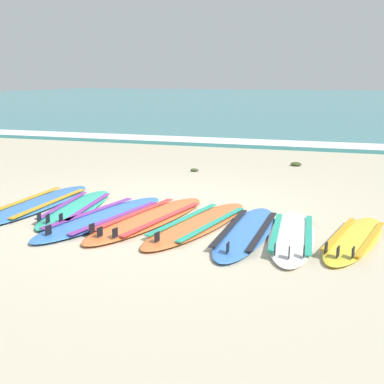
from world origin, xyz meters
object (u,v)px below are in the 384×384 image
(surfboard_1, at_px, (76,208))
(surfboard_6, at_px, (292,235))
(surfboard_0, at_px, (37,204))
(surfboard_3, at_px, (149,218))
(surfboard_5, at_px, (246,231))
(surfboard_4, at_px, (198,224))
(surfboard_7, at_px, (354,239))
(surfboard_2, at_px, (103,217))

(surfboard_1, height_order, surfboard_6, same)
(surfboard_0, height_order, surfboard_3, same)
(surfboard_3, height_order, surfboard_6, same)
(surfboard_1, xyz_separation_m, surfboard_5, (2.55, -0.34, -0.00))
(surfboard_3, distance_m, surfboard_5, 1.35)
(surfboard_0, xyz_separation_m, surfboard_1, (0.67, -0.04, 0.00))
(surfboard_0, relative_size, surfboard_4, 1.05)
(surfboard_4, xyz_separation_m, surfboard_6, (1.20, -0.12, 0.00))
(surfboard_5, xyz_separation_m, surfboard_7, (1.26, 0.10, 0.00))
(surfboard_3, relative_size, surfboard_4, 1.07)
(surfboard_0, xyz_separation_m, surfboard_2, (1.27, -0.34, 0.00))
(surfboard_0, distance_m, surfboard_1, 0.68)
(surfboard_6, bearing_deg, surfboard_1, 173.88)
(surfboard_0, distance_m, surfboard_2, 1.31)
(surfboard_5, distance_m, surfboard_6, 0.55)
(surfboard_3, bearing_deg, surfboard_1, 171.79)
(surfboard_4, bearing_deg, surfboard_2, -175.85)
(surfboard_1, bearing_deg, surfboard_0, 176.74)
(surfboard_4, height_order, surfboard_5, same)
(surfboard_5, bearing_deg, surfboard_1, 172.50)
(surfboard_1, height_order, surfboard_7, same)
(surfboard_3, distance_m, surfboard_7, 2.60)
(surfboard_0, xyz_separation_m, surfboard_7, (4.48, -0.28, 0.00))
(surfboard_3, height_order, surfboard_5, same)
(surfboard_4, distance_m, surfboard_6, 1.20)
(surfboard_3, xyz_separation_m, surfboard_5, (1.34, -0.16, -0.00))
(surfboard_1, xyz_separation_m, surfboard_3, (1.20, -0.17, -0.00))
(surfboard_3, bearing_deg, surfboard_0, 173.56)
(surfboard_1, xyz_separation_m, surfboard_2, (0.59, -0.30, -0.00))
(surfboard_0, relative_size, surfboard_7, 1.24)
(surfboard_4, bearing_deg, surfboard_3, 177.07)
(surfboard_6, distance_m, surfboard_7, 0.71)
(surfboard_2, height_order, surfboard_7, same)
(surfboard_1, distance_m, surfboard_6, 3.11)
(surfboard_1, bearing_deg, surfboard_2, -27.07)
(surfboard_7, bearing_deg, surfboard_0, 176.48)
(surfboard_1, height_order, surfboard_3, same)
(surfboard_0, xyz_separation_m, surfboard_5, (3.22, -0.37, 0.00))
(surfboard_1, xyz_separation_m, surfboard_7, (3.80, -0.24, 0.00))
(surfboard_6, bearing_deg, surfboard_0, 174.39)
(surfboard_5, bearing_deg, surfboard_0, 173.38)
(surfboard_1, relative_size, surfboard_2, 0.87)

